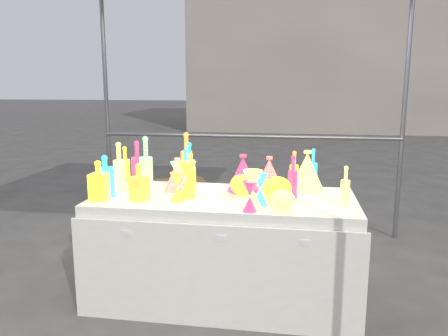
# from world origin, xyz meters

# --- Properties ---
(ground) EXTENTS (80.00, 80.00, 0.00)m
(ground) POSITION_xyz_m (0.00, 0.00, 0.00)
(ground) COLOR slate
(ground) RESTS_ON ground
(display_table) EXTENTS (1.84, 0.83, 0.75)m
(display_table) POSITION_xyz_m (0.00, -0.01, 0.37)
(display_table) COLOR white
(display_table) RESTS_ON ground
(background_building) EXTENTS (14.00, 6.00, 6.00)m
(background_building) POSITION_xyz_m (4.00, 14.00, 3.00)
(background_building) COLOR #B4A896
(background_building) RESTS_ON ground
(cardboard_box_closed) EXTENTS (0.68, 0.59, 0.41)m
(cardboard_box_closed) POSITION_xyz_m (-0.82, 1.93, 0.20)
(cardboard_box_closed) COLOR #A07B48
(cardboard_box_closed) RESTS_ON ground
(cardboard_box_flat) EXTENTS (0.95, 0.88, 0.07)m
(cardboard_box_flat) POSITION_xyz_m (0.01, 2.32, 0.03)
(cardboard_box_flat) COLOR #A07B48
(cardboard_box_flat) RESTS_ON ground
(bottle_0) EXTENTS (0.08, 0.08, 0.28)m
(bottle_0) POSITION_xyz_m (-0.85, 0.34, 0.89)
(bottle_0) COLOR #C33A12
(bottle_0) RESTS_ON display_table
(bottle_1) EXTENTS (0.07, 0.07, 0.29)m
(bottle_1) POSITION_xyz_m (-0.33, 0.23, 0.90)
(bottle_1) COLOR green
(bottle_1) RESTS_ON display_table
(bottle_2) EXTENTS (0.11, 0.11, 0.40)m
(bottle_2) POSITION_xyz_m (-0.35, 0.34, 0.95)
(bottle_2) COLOR yellow
(bottle_2) RESTS_ON display_table
(bottle_3) EXTENTS (0.11, 0.11, 0.35)m
(bottle_3) POSITION_xyz_m (-0.71, 0.24, 0.92)
(bottle_3) COLOR #1B3A9E
(bottle_3) RESTS_ON display_table
(bottle_4) EXTENTS (0.11, 0.11, 0.36)m
(bottle_4) POSITION_xyz_m (-0.76, 0.02, 0.93)
(bottle_4) COLOR #146381
(bottle_4) RESTS_ON display_table
(bottle_5) EXTENTS (0.10, 0.10, 0.41)m
(bottle_5) POSITION_xyz_m (-0.55, -0.01, 0.96)
(bottle_5) COLOR #C928BB
(bottle_5) RESTS_ON display_table
(bottle_6) EXTENTS (0.09, 0.09, 0.28)m
(bottle_6) POSITION_xyz_m (-0.26, 0.11, 0.89)
(bottle_6) COLOR #C33A12
(bottle_6) RESTS_ON display_table
(bottle_7) EXTENTS (0.11, 0.11, 0.36)m
(bottle_7) POSITION_xyz_m (-0.28, 0.14, 0.93)
(bottle_7) COLOR green
(bottle_7) RESTS_ON display_table
(decanter_0) EXTENTS (0.11, 0.11, 0.27)m
(decanter_0) POSITION_xyz_m (-0.81, -0.23, 0.89)
(decanter_0) COLOR #C33A12
(decanter_0) RESTS_ON display_table
(decanter_1) EXTENTS (0.13, 0.13, 0.25)m
(decanter_1) POSITION_xyz_m (-0.54, -0.20, 0.88)
(decanter_1) COLOR yellow
(decanter_1) RESTS_ON display_table
(decanter_2) EXTENTS (0.16, 0.16, 0.29)m
(decanter_2) POSITION_xyz_m (-0.81, -0.12, 0.89)
(decanter_2) COLOR green
(decanter_2) RESTS_ON display_table
(hourglass_0) EXTENTS (0.12, 0.12, 0.19)m
(hourglass_0) POSITION_xyz_m (-0.29, -0.17, 0.85)
(hourglass_0) COLOR yellow
(hourglass_0) RESTS_ON display_table
(hourglass_1) EXTENTS (0.11, 0.11, 0.19)m
(hourglass_1) POSITION_xyz_m (0.21, -0.34, 0.84)
(hourglass_1) COLOR #1B3A9E
(hourglass_1) RESTS_ON display_table
(hourglass_2) EXTENTS (0.13, 0.13, 0.25)m
(hourglass_2) POSITION_xyz_m (0.23, -0.28, 0.87)
(hourglass_2) COLOR #146381
(hourglass_2) RESTS_ON display_table
(hourglass_3) EXTENTS (0.11, 0.11, 0.22)m
(hourglass_3) POSITION_xyz_m (-0.36, 0.10, 0.86)
(hourglass_3) COLOR #C928BB
(hourglass_3) RESTS_ON display_table
(hourglass_4) EXTENTS (0.16, 0.16, 0.25)m
(hourglass_4) POSITION_xyz_m (-0.24, -0.06, 0.87)
(hourglass_4) COLOR #C33A12
(hourglass_4) RESTS_ON display_table
(hourglass_5) EXTENTS (0.11, 0.11, 0.20)m
(hourglass_5) POSITION_xyz_m (0.26, -0.19, 0.85)
(hourglass_5) COLOR green
(hourglass_5) RESTS_ON display_table
(globe_0) EXTENTS (0.22, 0.22, 0.15)m
(globe_0) POSITION_xyz_m (0.37, -0.08, 0.83)
(globe_0) COLOR #C33A12
(globe_0) RESTS_ON display_table
(globe_1) EXTENTS (0.20, 0.20, 0.12)m
(globe_1) POSITION_xyz_m (0.41, -0.30, 0.81)
(globe_1) COLOR #146381
(globe_1) RESTS_ON display_table
(globe_2) EXTENTS (0.18, 0.18, 0.13)m
(globe_2) POSITION_xyz_m (0.12, 0.06, 0.82)
(globe_2) COLOR yellow
(globe_2) RESTS_ON display_table
(lampshade_0) EXTENTS (0.25, 0.25, 0.24)m
(lampshade_0) POSITION_xyz_m (-0.36, 0.13, 0.87)
(lampshade_0) COLOR yellow
(lampshade_0) RESTS_ON display_table
(lampshade_1) EXTENTS (0.22, 0.22, 0.24)m
(lampshade_1) POSITION_xyz_m (0.29, 0.28, 0.87)
(lampshade_1) COLOR yellow
(lampshade_1) RESTS_ON display_table
(lampshade_2) EXTENTS (0.28, 0.28, 0.27)m
(lampshade_2) POSITION_xyz_m (0.11, 0.18, 0.88)
(lampshade_2) COLOR #1B3A9E
(lampshade_2) RESTS_ON display_table
(lampshade_3) EXTENTS (0.29, 0.29, 0.29)m
(lampshade_3) POSITION_xyz_m (0.57, 0.28, 0.90)
(lampshade_3) COLOR #146381
(lampshade_3) RESTS_ON display_table
(bottle_8) EXTENTS (0.08, 0.08, 0.30)m
(bottle_8) POSITION_xyz_m (0.62, 0.36, 0.90)
(bottle_8) COLOR green
(bottle_8) RESTS_ON display_table
(bottle_9) EXTENTS (0.07, 0.07, 0.29)m
(bottle_9) POSITION_xyz_m (0.48, 0.29, 0.89)
(bottle_9) COLOR yellow
(bottle_9) RESTS_ON display_table
(bottle_10) EXTENTS (0.09, 0.09, 0.29)m
(bottle_10) POSITION_xyz_m (0.47, 0.04, 0.90)
(bottle_10) COLOR #1B3A9E
(bottle_10) RESTS_ON display_table
(bottle_11) EXTENTS (0.07, 0.07, 0.26)m
(bottle_11) POSITION_xyz_m (0.80, -0.10, 0.88)
(bottle_11) COLOR #146381
(bottle_11) RESTS_ON display_table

